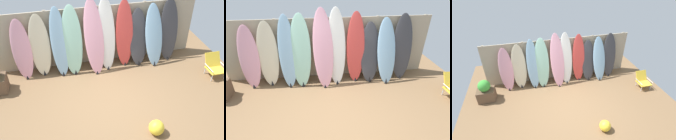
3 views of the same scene
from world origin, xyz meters
TOP-DOWN VIEW (x-y plane):
  - ground at (0.00, 0.00)m, footprint 7.68×7.68m
  - fence_back at (-0.00, 2.01)m, footprint 6.08×0.11m
  - surfboard_pink_0 at (-2.17, 1.68)m, footprint 0.56×0.50m
  - surfboard_cream_1 at (-1.68, 1.73)m, footprint 0.57×0.41m
  - surfboard_skyblue_2 at (-1.15, 1.65)m, footprint 0.48×0.59m
  - surfboard_seafoam_3 at (-0.79, 1.63)m, footprint 0.61×0.60m
  - surfboard_pink_4 at (-0.17, 1.58)m, footprint 0.59×0.76m
  - surfboard_white_5 at (0.20, 1.65)m, footprint 0.52×0.58m
  - surfboard_red_6 at (0.75, 1.70)m, footprint 0.55×0.49m
  - surfboard_charcoal_7 at (1.17, 1.64)m, footprint 0.57×0.56m
  - surfboard_skyblue_8 at (1.63, 1.55)m, footprint 0.55×0.68m
  - surfboard_charcoal_9 at (2.16, 1.70)m, footprint 0.60×0.50m
  - beach_chair at (3.14, 0.48)m, footprint 0.50×0.58m
  - beach_ball at (0.71, -1.20)m, footprint 0.35×0.35m

SIDE VIEW (x-z plane):
  - ground at x=0.00m, z-range 0.00..0.00m
  - beach_ball at x=0.71m, z-range 0.00..0.35m
  - beach_chair at x=3.14m, z-range 0.01..0.63m
  - surfboard_charcoal_7 at x=1.17m, z-range -0.01..1.68m
  - surfboard_pink_0 at x=-2.17m, z-range -0.01..1.72m
  - surfboard_cream_1 at x=-1.68m, z-range -0.01..1.79m
  - fence_back at x=0.00m, z-range 0.00..1.80m
  - surfboard_skyblue_8 at x=1.63m, z-range -0.01..1.81m
  - surfboard_charcoal_9 at x=2.16m, z-range -0.01..1.90m
  - surfboard_skyblue_2 at x=-1.15m, z-range -0.01..1.96m
  - surfboard_seafoam_3 at x=-0.79m, z-range -0.01..1.98m
  - surfboard_red_6 at x=0.75m, z-range -0.01..1.98m
  - surfboard_pink_4 at x=-0.17m, z-range -0.01..2.11m
  - surfboard_white_5 at x=0.20m, z-range -0.01..2.11m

